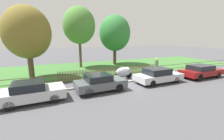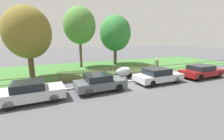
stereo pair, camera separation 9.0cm
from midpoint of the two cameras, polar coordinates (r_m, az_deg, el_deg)
The scene contains 13 objects.
ground_plane at distance 13.31m, azimuth 4.43°, elevation -4.97°, with size 120.00×120.00×0.00m, color #4C4C51.
kerb_stone at distance 13.37m, azimuth 4.22°, elevation -4.62°, with size 42.67×0.20×0.12m, color #9E998E.
grass_strip at distance 20.33m, azimuth -6.10°, elevation 0.84°, with size 42.67×11.20×0.01m, color #3D7033.
park_fence at distance 15.12m, azimuth 0.42°, elevation -0.90°, with size 42.67×0.05×1.03m.
parked_car_black_saloon at distance 10.49m, azimuth -28.42°, elevation -7.26°, with size 3.79×1.96×1.29m.
parked_car_navy_estate at distance 11.16m, azimuth -4.87°, elevation -4.74°, with size 3.77×1.89×1.28m.
parked_car_red_compact at distance 13.85m, azimuth 16.90°, elevation -1.95°, with size 4.30×1.89×1.31m.
parked_car_white_van at distance 17.50m, azimuth 30.70°, elevation -0.28°, with size 4.57×1.95×1.28m.
covered_motorcycle at distance 14.52m, azimuth 4.36°, elevation -0.70°, with size 1.88×0.77×1.16m.
tree_nearest_kerb at distance 16.56m, azimuth -29.71°, elevation 12.24°, with size 4.28×4.28×6.89m.
tree_behind_motorcycle at distance 20.94m, azimuth -12.53°, elevation 16.19°, with size 4.21×4.21×7.99m.
tree_mid_park at distance 23.01m, azimuth 0.96°, elevation 13.82°, with size 4.61×4.61×7.34m.
pedestrian_near_fence at distance 16.59m, azimuth 16.39°, elevation 1.64°, with size 0.48×0.48×1.86m.
Camera 1 is at (-6.15, -11.17, 3.81)m, focal length 24.00 mm.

